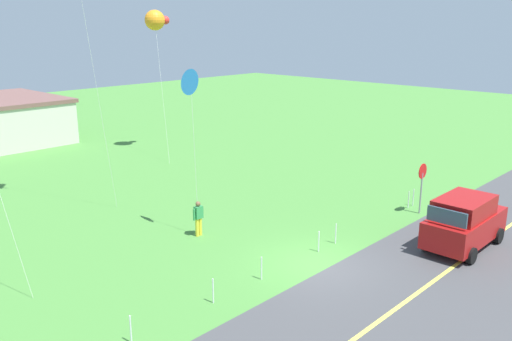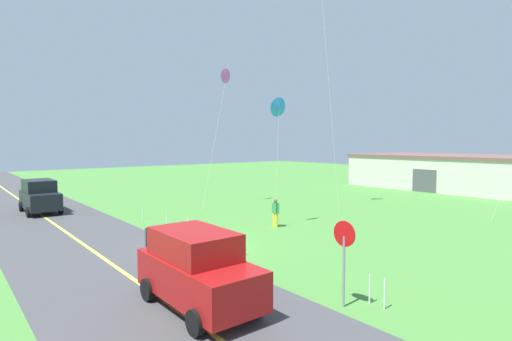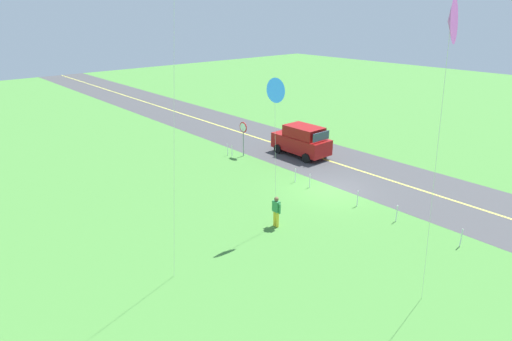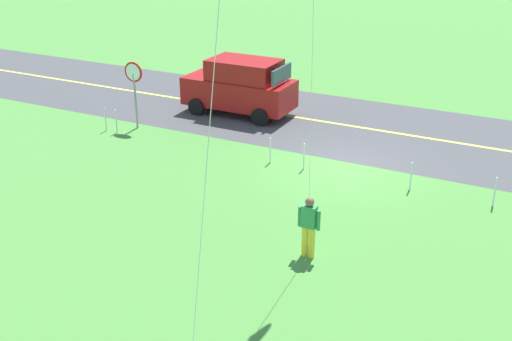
# 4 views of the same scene
# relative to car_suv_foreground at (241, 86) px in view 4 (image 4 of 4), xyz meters

# --- Properties ---
(ground_plane) EXTENTS (120.00, 120.00, 0.10)m
(ground_plane) POSITION_rel_car_suv_foreground_xyz_m (-5.62, 3.42, -1.20)
(ground_plane) COLOR #478438
(asphalt_road) EXTENTS (120.00, 7.00, 0.00)m
(asphalt_road) POSITION_rel_car_suv_foreground_xyz_m (-5.62, -0.58, -1.15)
(asphalt_road) COLOR #424244
(asphalt_road) RESTS_ON ground
(road_centre_stripe) EXTENTS (120.00, 0.16, 0.00)m
(road_centre_stripe) POSITION_rel_car_suv_foreground_xyz_m (-5.62, -0.58, -1.15)
(road_centre_stripe) COLOR #E5E04C
(road_centre_stripe) RESTS_ON asphalt_road
(car_suv_foreground) EXTENTS (4.40, 2.12, 2.24)m
(car_suv_foreground) POSITION_rel_car_suv_foreground_xyz_m (0.00, 0.00, 0.00)
(car_suv_foreground) COLOR maroon
(car_suv_foreground) RESTS_ON ground
(stop_sign) EXTENTS (0.76, 0.08, 2.56)m
(stop_sign) POSITION_rel_car_suv_foreground_xyz_m (2.69, 3.32, 0.65)
(stop_sign) COLOR gray
(stop_sign) RESTS_ON ground
(person_adult_near) EXTENTS (0.58, 0.22, 1.60)m
(person_adult_near) POSITION_rel_car_suv_foreground_xyz_m (-6.78, 9.07, -0.29)
(person_adult_near) COLOR yellow
(person_adult_near) RESTS_ON ground
(fence_post_1) EXTENTS (0.05, 0.05, 0.90)m
(fence_post_1) POSITION_rel_car_suv_foreground_xyz_m (-10.42, 4.12, -0.70)
(fence_post_1) COLOR silver
(fence_post_1) RESTS_ON ground
(fence_post_2) EXTENTS (0.05, 0.05, 0.90)m
(fence_post_2) POSITION_rel_car_suv_foreground_xyz_m (-8.02, 4.12, -0.70)
(fence_post_2) COLOR silver
(fence_post_2) RESTS_ON ground
(fence_post_3) EXTENTS (0.05, 0.05, 0.90)m
(fence_post_3) POSITION_rel_car_suv_foreground_xyz_m (-4.54, 4.12, -0.70)
(fence_post_3) COLOR silver
(fence_post_3) RESTS_ON ground
(fence_post_4) EXTENTS (0.05, 0.05, 0.90)m
(fence_post_4) POSITION_rel_car_suv_foreground_xyz_m (-3.33, 4.12, -0.70)
(fence_post_4) COLOR silver
(fence_post_4) RESTS_ON ground
(fence_post_5) EXTENTS (0.05, 0.05, 0.90)m
(fence_post_5) POSITION_rel_car_suv_foreground_xyz_m (3.54, 4.12, -0.70)
(fence_post_5) COLOR silver
(fence_post_5) RESTS_ON ground
(fence_post_6) EXTENTS (0.05, 0.05, 0.90)m
(fence_post_6) POSITION_rel_car_suv_foreground_xyz_m (3.04, 4.12, -0.70)
(fence_post_6) COLOR silver
(fence_post_6) RESTS_ON ground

